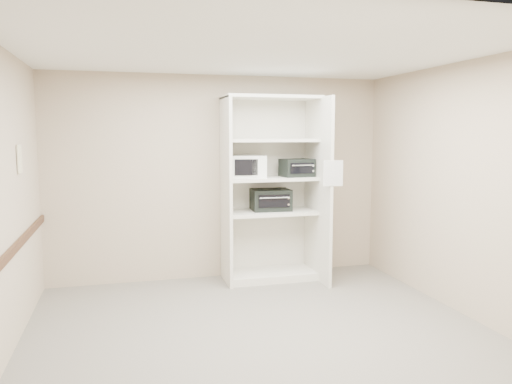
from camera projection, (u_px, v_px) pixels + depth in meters
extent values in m
cube|color=slate|center=(260.00, 331.00, 4.92)|extent=(4.50, 4.00, 0.01)
cube|color=white|center=(260.00, 51.00, 4.60)|extent=(4.50, 4.00, 0.01)
cube|color=tan|center=(220.00, 178.00, 6.68)|extent=(4.50, 0.02, 2.70)
cube|color=tan|center=(353.00, 238.00, 2.84)|extent=(4.50, 0.02, 2.70)
cube|color=tan|center=(1.00, 204.00, 4.18)|extent=(0.02, 4.00, 2.70)
cube|color=tan|center=(462.00, 189.00, 5.34)|extent=(0.02, 4.00, 2.70)
cube|color=silver|center=(226.00, 191.00, 6.39)|extent=(0.04, 0.60, 2.40)
cube|color=silver|center=(318.00, 190.00, 6.56)|extent=(0.04, 0.90, 2.40)
cube|color=silver|center=(265.00, 188.00, 6.84)|extent=(1.24, 0.02, 2.40)
cube|color=silver|center=(270.00, 275.00, 6.70)|extent=(1.16, 0.56, 0.10)
cube|color=silver|center=(270.00, 212.00, 6.60)|extent=(1.16, 0.56, 0.04)
cube|color=silver|center=(271.00, 178.00, 6.55)|extent=(1.16, 0.56, 0.04)
cube|color=silver|center=(271.00, 140.00, 6.49)|extent=(1.16, 0.56, 0.04)
cube|color=silver|center=(271.00, 97.00, 6.42)|extent=(1.24, 0.60, 0.04)
cube|color=white|center=(247.00, 166.00, 6.49)|extent=(0.52, 0.42, 0.28)
cube|color=black|center=(297.00, 168.00, 6.59)|extent=(0.44, 0.35, 0.23)
cube|color=black|center=(271.00, 200.00, 6.64)|extent=(0.53, 0.41, 0.28)
cube|color=white|center=(333.00, 173.00, 6.09)|extent=(0.24, 0.03, 0.31)
cube|color=#3B2114|center=(7.00, 257.00, 4.24)|extent=(0.04, 3.98, 0.08)
cube|color=white|center=(19.00, 159.00, 4.92)|extent=(0.01, 0.20, 0.28)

